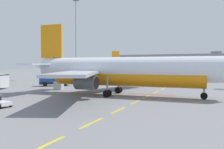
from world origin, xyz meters
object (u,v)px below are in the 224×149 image
Objects in this scene: catering_truck at (56,79)px; airliner_foreground at (122,71)px; apron_light_mast_near at (76,30)px; airliner_mid_left at (92,67)px; uld_cargo_container at (59,86)px.

airliner_foreground is at bearing -26.05° from catering_truck.
airliner_foreground is 22.80m from catering_truck.
apron_light_mast_near is at bearing 110.42° from catering_truck.
catering_truck is (23.06, -61.62, -2.32)m from airliner_mid_left.
airliner_mid_left is at bearing 110.51° from catering_truck.
uld_cargo_container is (-14.70, 3.33, -3.15)m from airliner_foreground.
uld_cargo_container is 35.69m from apron_light_mast_near.
uld_cargo_container is (5.67, -6.64, -0.85)m from catering_truck.
uld_cargo_container is at bearing -64.20° from apron_light_mast_near.
apron_light_mast_near is (-13.94, 28.84, 15.73)m from uld_cargo_container.
airliner_foreground is 15.40m from uld_cargo_container.
apron_light_mast_near is at bearing 115.80° from uld_cargo_container.
apron_light_mast_near is (14.79, -39.41, 12.56)m from airliner_mid_left.
apron_light_mast_near reaches higher than catering_truck.
catering_truck is at bearing 153.95° from airliner_foreground.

